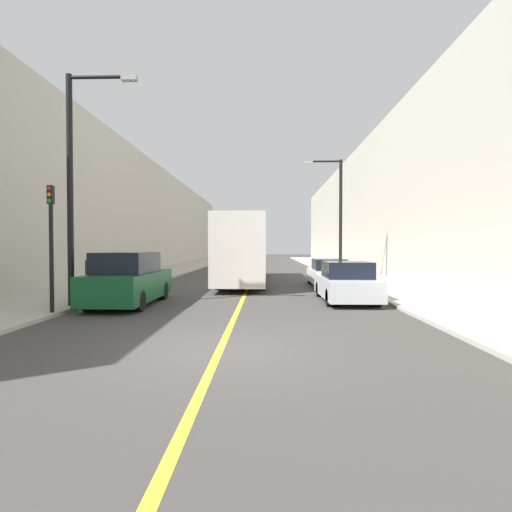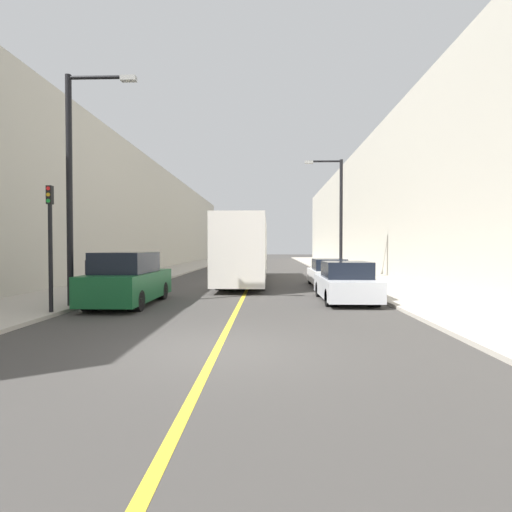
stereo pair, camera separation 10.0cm
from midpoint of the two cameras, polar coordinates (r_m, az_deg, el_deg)
The scene contains 14 objects.
ground_plane at distance 8.25m, azimuth -5.25°, elevation -13.16°, with size 200.00×200.00×0.00m, color #3F3D3A.
sidewalk_left at distance 38.85m, azimuth -10.35°, elevation -1.65°, with size 3.89×72.00×0.11m, color #B2AA9E.
sidewalk_right at distance 38.49m, azimuth 11.08°, elevation -1.69°, with size 3.89×72.00×0.11m, color #B2AA9E.
building_row_left at distance 39.92m, azimuth -15.95°, elevation 5.28°, with size 4.00×72.00×9.70m, color #B7B2A3.
building_row_right at distance 39.42m, azimuth 16.82°, elevation 6.30°, with size 4.00×72.00×11.04m, color #B7B2A3.
road_center_line at distance 38.00m, azimuth 0.32°, elevation -1.78°, with size 0.16×72.00×0.01m, color gold.
bus at distance 22.97m, azimuth -1.45°, elevation 0.94°, with size 2.42×12.50×3.58m.
parked_suv_left at distance 14.86m, azimuth -17.62°, elevation -3.35°, with size 1.89×4.75×1.87m.
car_right_near at distance 15.44m, azimuth 12.84°, elevation -3.84°, with size 1.86×4.37×1.51m.
car_right_mid at distance 21.04m, azimuth 10.46°, elevation -2.54°, with size 1.78×4.51×1.44m.
street_lamp_left at distance 14.67m, azimuth -24.26°, elevation 10.43°, with size 2.35×0.24×7.60m.
street_lamp_right at distance 25.48m, azimuth 11.73°, elevation 6.32°, with size 2.35×0.24×7.36m.
traffic_light at distance 13.30m, azimuth -27.12°, elevation 1.66°, with size 0.16×0.18×3.76m.
pedestrian at distance 18.34m, azimuth -22.48°, elevation -2.27°, with size 0.35×0.22×1.60m.
Camera 2 is at (1.04, -7.93, 2.06)m, focal length 28.00 mm.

